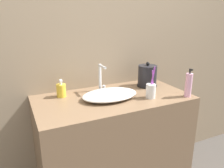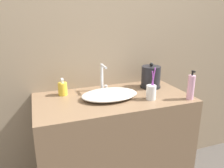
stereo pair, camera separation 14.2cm
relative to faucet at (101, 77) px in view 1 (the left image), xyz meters
The scene contains 8 objects.
wall_back 0.34m from the faucet, 79.60° to the left, with size 6.00×0.04×2.60m.
vanity_counter 0.58m from the faucet, 80.21° to the right, with size 1.12×0.57×0.88m.
sink_basin 0.19m from the faucet, 91.68° to the right, with size 0.41×0.26×0.05m.
faucet is the anchor object (origin of this frame).
electric_kettle 0.40m from the faucet, ahead, with size 0.17×0.17×0.21m.
toothbrush_cup 0.39m from the faucet, 47.54° to the right, with size 0.07×0.07×0.23m.
lotion_bottle 0.32m from the faucet, behind, with size 0.07×0.07×0.13m.
shampoo_bottle 0.65m from the faucet, 35.98° to the right, with size 0.05×0.05×0.21m.
Camera 1 is at (-0.64, -1.05, 1.44)m, focal length 35.00 mm.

